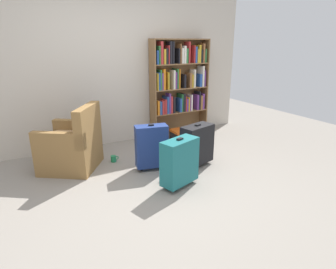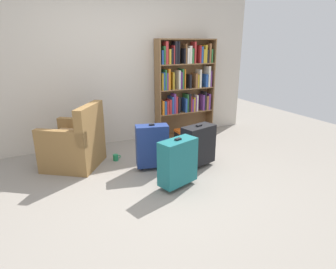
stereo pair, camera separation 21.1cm
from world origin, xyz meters
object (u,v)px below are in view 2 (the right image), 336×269
Objects in this scene: suitcase_teal at (178,162)px; suitcase_navy_blue at (152,146)px; armchair at (75,145)px; storage_box at (187,135)px; bookshelf at (185,84)px; suitcase_black at (198,145)px; mug at (116,157)px.

suitcase_navy_blue reaches higher than suitcase_teal.
armchair is 1.10m from suitcase_navy_blue.
suitcase_teal is 0.96× the size of suitcase_navy_blue.
storage_box is at bearing 57.25° from suitcase_teal.
suitcase_teal is at bearing -120.58° from bookshelf.
bookshelf is 1.62m from suitcase_black.
suitcase_black is (1.01, -0.70, 0.28)m from mug.
mug is 0.32× the size of storage_box.
bookshelf is at bearing 24.02° from mug.
storage_box is 1.32m from suitcase_navy_blue.
suitcase_teal reaches higher than suitcase_black.
bookshelf is 4.62× the size of storage_box.
mug is 1.26m from suitcase_black.
mug is 0.18× the size of suitcase_navy_blue.
suitcase_navy_blue is (0.94, -0.56, 0.02)m from armchair.
suitcase_navy_blue is (-1.01, -0.82, 0.23)m from storage_box.
armchair is (-2.09, -0.62, -0.65)m from bookshelf.
suitcase_navy_blue is at bearing -30.80° from armchair.
armchair is 1.98m from storage_box.
mug is (0.55, -0.06, -0.27)m from armchair.
armchair reaches higher than mug.
storage_box is (-0.14, -0.36, -0.86)m from bookshelf.
suitcase_navy_blue reaches higher than mug.
bookshelf is 2.27m from armchair.
mug is (-1.53, -0.68, -0.92)m from bookshelf.
bookshelf reaches higher than suitcase_black.
suitcase_teal is (-0.92, -1.43, 0.22)m from storage_box.
mug is at bearing 128.03° from suitcase_navy_blue.
armchair is at bearing 173.53° from mug.
suitcase_navy_blue is (-1.14, -1.18, -0.63)m from bookshelf.
suitcase_navy_blue is (-0.09, 0.61, 0.01)m from suitcase_teal.
storage_box reaches higher than mug.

